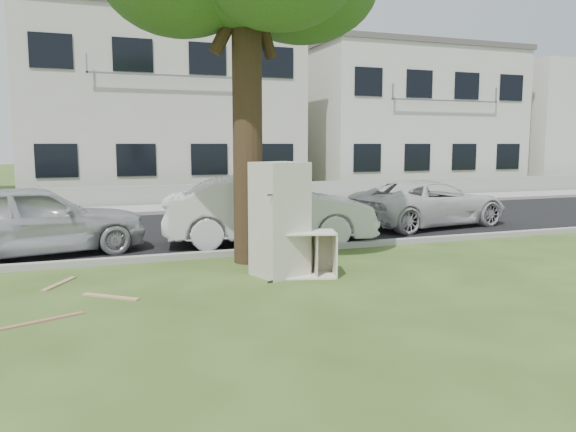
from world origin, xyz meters
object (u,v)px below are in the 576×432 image
object	(u,v)px
fridge	(280,219)
car_center	(269,210)
car_right	(429,203)
car_left	(32,220)
cabinet	(306,254)

from	to	relation	value
fridge	car_center	size ratio (longest dim) A/B	0.41
car_right	car_left	distance (m)	9.67
car_center	car_right	bearing A→B (deg)	-67.03
car_center	car_left	distance (m)	4.78
fridge	cabinet	world-z (taller)	fridge
fridge	car_center	distance (m)	3.02
car_left	cabinet	bearing A→B (deg)	-140.34
car_center	car_left	bearing A→B (deg)	97.64
fridge	car_left	distance (m)	5.10
fridge	cabinet	xyz separation A→B (m)	(0.40, -0.20, -0.57)
fridge	car_center	world-z (taller)	fridge
car_center	fridge	bearing A→B (deg)	175.53
fridge	car_right	world-z (taller)	fridge
fridge	car_left	world-z (taller)	fridge
fridge	cabinet	size ratio (longest dim) A/B	1.97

